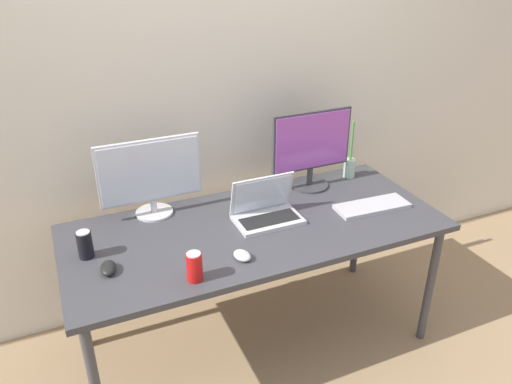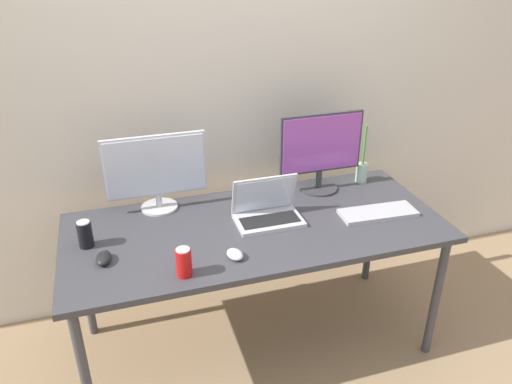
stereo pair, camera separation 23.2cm
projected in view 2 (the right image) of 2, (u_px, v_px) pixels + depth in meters
ground_plane at (256, 341)px, 2.74m from camera, size 16.00×16.00×0.00m
wall_back at (223, 80)px, 2.65m from camera, size 7.00×0.08×2.60m
work_desk at (256, 235)px, 2.43m from camera, size 1.82×0.79×0.74m
monitor_left at (156, 170)px, 2.46m from camera, size 0.50×0.19×0.39m
monitor_center at (321, 149)px, 2.65m from camera, size 0.46×0.21×0.43m
laptop_silver at (267, 210)px, 2.43m from camera, size 0.32×0.21×0.22m
keyboard_main at (378, 213)px, 2.49m from camera, size 0.39×0.16×0.02m
mouse_by_keyboard at (104, 258)px, 2.12m from camera, size 0.08×0.12×0.04m
mouse_by_laptop at (235, 254)px, 2.15m from camera, size 0.09×0.10×0.04m
soda_can_near_keyboard at (184, 262)px, 2.02m from camera, size 0.07×0.07×0.13m
soda_can_by_laptop at (85, 234)px, 2.22m from camera, size 0.07×0.07×0.13m
bamboo_vase at (362, 170)px, 2.81m from camera, size 0.07×0.07×0.34m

